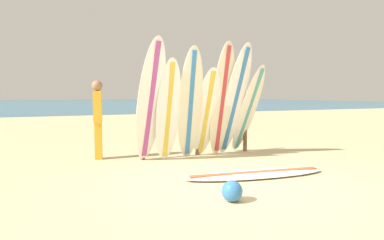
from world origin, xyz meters
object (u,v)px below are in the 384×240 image
(surfboard_leaning_far_left, at_px, (150,101))
(beach_ball, at_px, (232,191))
(surfboard_leaning_center, at_px, (206,113))
(surfboard_leaning_right, at_px, (235,101))
(beachgoer_standing, at_px, (98,116))
(surfboard_lying_on_sand, at_px, (256,174))
(surfboard_leaning_far_right, at_px, (248,110))
(surfboard_leaning_left, at_px, (168,110))
(surfboard_rack, at_px, (197,126))
(surfboard_leaning_center_right, at_px, (222,100))
(surfboard_leaning_center_left, at_px, (190,104))

(surfboard_leaning_far_left, distance_m, beach_ball, 2.85)
(surfboard_leaning_center, xyz_separation_m, surfboard_leaning_right, (0.66, -0.07, 0.26))
(surfboard_leaning_far_left, relative_size, beachgoer_standing, 1.48)
(surfboard_leaning_right, bearing_deg, surfboard_lying_on_sand, -109.66)
(surfboard_leaning_far_right, bearing_deg, beachgoer_standing, 167.71)
(surfboard_lying_on_sand, xyz_separation_m, beachgoer_standing, (-2.19, 2.52, 0.87))
(surfboard_leaning_far_left, distance_m, surfboard_leaning_left, 0.42)
(surfboard_rack, xyz_separation_m, surfboard_leaning_far_left, (-1.19, -0.40, 0.57))
(surfboard_leaning_far_left, height_order, beach_ball, surfboard_leaning_far_left)
(surfboard_leaning_far_left, xyz_separation_m, beachgoer_standing, (-0.89, 0.84, -0.31))
(surfboard_leaning_center, bearing_deg, surfboard_leaning_far_left, -176.45)
(surfboard_rack, bearing_deg, surfboard_leaning_center_right, -46.50)
(surfboard_rack, relative_size, beachgoer_standing, 1.58)
(beach_ball, bearing_deg, surfboard_leaning_center, 70.26)
(surfboard_leaning_far_right, height_order, beachgoer_standing, surfboard_leaning_far_right)
(surfboard_leaning_left, height_order, surfboard_leaning_far_right, surfboard_leaning_left)
(surfboard_leaning_center_right, distance_m, surfboard_leaning_right, 0.32)
(surfboard_rack, height_order, surfboard_leaning_center, surfboard_leaning_center)
(surfboard_lying_on_sand, bearing_deg, surfboard_leaning_center_left, 105.52)
(surfboard_leaning_left, height_order, surfboard_leaning_right, surfboard_leaning_right)
(surfboard_rack, distance_m, surfboard_leaning_center_right, 0.81)
(surfboard_rack, relative_size, surfboard_leaning_center_right, 1.06)
(surfboard_leaning_right, height_order, surfboard_leaning_far_right, surfboard_leaning_right)
(surfboard_leaning_center, bearing_deg, surfboard_leaning_center_left, -166.94)
(surfboard_leaning_center_right, distance_m, beachgoer_standing, 2.63)
(surfboard_leaning_far_left, height_order, surfboard_lying_on_sand, surfboard_leaning_far_left)
(surfboard_lying_on_sand, bearing_deg, beach_ball, -137.39)
(surfboard_leaning_far_left, xyz_separation_m, surfboard_leaning_right, (1.90, 0.00, -0.00))
(surfboard_leaning_left, relative_size, surfboard_leaning_center_left, 0.89)
(surfboard_leaning_center_left, distance_m, surfboard_lying_on_sand, 2.06)
(surfboard_leaning_left, xyz_separation_m, surfboard_leaning_right, (1.53, -0.01, 0.18))
(surfboard_leaning_far_right, relative_size, beach_ball, 7.47)
(surfboard_leaning_center_right, height_order, surfboard_leaning_right, surfboard_leaning_center_right)
(surfboard_leaning_center, xyz_separation_m, surfboard_leaning_far_right, (1.09, 0.06, 0.05))
(surfboard_leaning_center_left, bearing_deg, surfboard_leaning_far_left, 178.84)
(surfboard_leaning_center_right, bearing_deg, beachgoer_standing, 160.97)
(surfboard_leaning_far_left, height_order, surfboard_leaning_center, surfboard_leaning_far_left)
(surfboard_leaning_right, bearing_deg, beachgoer_standing, 163.37)
(surfboard_leaning_far_left, relative_size, surfboard_leaning_center_right, 0.99)
(surfboard_leaning_center_right, distance_m, surfboard_lying_on_sand, 2.07)
(surfboard_leaning_far_left, bearing_deg, surfboard_rack, 18.40)
(surfboard_leaning_center_left, distance_m, surfboard_leaning_center_right, 0.74)
(surfboard_leaning_left, height_order, beach_ball, surfboard_leaning_left)
(surfboard_leaning_right, bearing_deg, surfboard_leaning_center_right, -176.96)
(surfboard_leaning_center_left, relative_size, beach_ball, 8.61)
(beachgoer_standing, bearing_deg, surfboard_leaning_center, -19.62)
(surfboard_rack, bearing_deg, beachgoer_standing, 168.00)
(surfboard_leaning_center_left, xyz_separation_m, surfboard_leaning_right, (1.06, 0.02, 0.06))
(surfboard_leaning_center_left, relative_size, surfboard_leaning_right, 0.95)
(surfboard_leaning_center_right, xyz_separation_m, surfboard_lying_on_sand, (-0.28, -1.67, -1.19))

